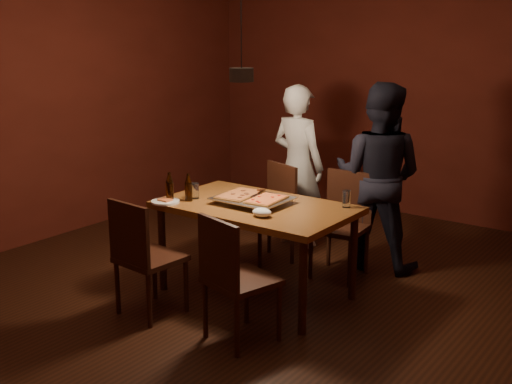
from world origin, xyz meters
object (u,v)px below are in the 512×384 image
Objects in this scene: beer_bottle_a at (170,187)px; pendant_lamp at (241,73)px; chair_far_left at (272,204)px; diner_dark at (378,177)px; chair_near_right at (232,269)px; chair_near_left at (141,248)px; plate_slice at (165,201)px; chair_far_right at (344,214)px; diner_white at (298,166)px; beer_bottle_b at (188,187)px; dining_table at (256,213)px; pizza_tray at (253,201)px.

pendant_lamp is at bearing 21.09° from beer_bottle_a.
diner_dark is at bearing -133.18° from chair_far_left.
chair_near_right is 1.12m from beer_bottle_a.
plate_slice is at bearing 116.20° from chair_near_left.
beer_bottle_a is at bearing 45.31° from chair_far_right.
beer_bottle_a is at bearing 94.64° from chair_far_left.
diner_dark reaches higher than diner_white.
beer_bottle_b is at bearing 162.97° from chair_near_right.
dining_table is 2.80× the size of chair_far_left.
plate_slice is at bearing -147.30° from pizza_tray.
beer_bottle_a is 1.04× the size of beer_bottle_b.
pizza_tray is (0.31, -0.72, 0.24)m from chair_far_left.
diner_dark reaches higher than chair_near_right.
beer_bottle_a reaches higher than dining_table.
diner_dark reaches higher than pizza_tray.
chair_near_left is (-0.77, -1.64, 0.00)m from chair_far_right.
chair_far_right is 0.90m from diner_white.
pendant_lamp is (-0.06, -0.10, 1.08)m from dining_table.
chair_far_right and chair_near_left have the same top height.
chair_near_right is at bearing -63.77° from pizza_tray.
chair_near_right is 0.93× the size of pizza_tray.
chair_near_right is at bearing 78.05° from diner_dark.
dining_table is 0.58m from beer_bottle_b.
beer_bottle_b reaches higher than pizza_tray.
beer_bottle_b is 1.01m from pendant_lamp.
chair_near_left is at bearing 95.43° from diner_white.
diner_white reaches higher than pizza_tray.
diner_white reaches higher than beer_bottle_b.
pendant_lamp is (0.36, -1.36, 0.97)m from diner_white.
chair_far_left is 0.82m from pizza_tray.
pendant_lamp reaches higher than chair_far_right.
dining_table is at bearing -7.55° from pizza_tray.
plate_slice is (-0.26, -1.10, 0.22)m from chair_far_left.
beer_bottle_b is at bearing -154.95° from dining_table.
beer_bottle_b is 1.69m from diner_dark.
chair_far_left is 1.12m from beer_bottle_a.
chair_far_right is at bearing 64.51° from pizza_tray.
pendant_lamp is at bearing 26.70° from plate_slice.
chair_near_right is 0.31× the size of diner_dark.
chair_near_left is at bearing -84.00° from beer_bottle_b.
pizza_tray is 0.99m from pendant_lamp.
pizza_tray is at bearing 60.77° from chair_far_right.
chair_far_right is at bearing -152.57° from chair_far_left.
diner_white reaches higher than beer_bottle_a.
beer_bottle_b reaches higher than dining_table.
plate_slice is (-0.12, -0.15, -0.10)m from beer_bottle_b.
chair_far_right is 0.94× the size of chair_near_right.
beer_bottle_b is (-0.85, 0.53, 0.32)m from chair_near_right.
chair_near_left is at bearing -68.19° from plate_slice.
diner_white is (-0.77, 2.02, 0.25)m from chair_near_right.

